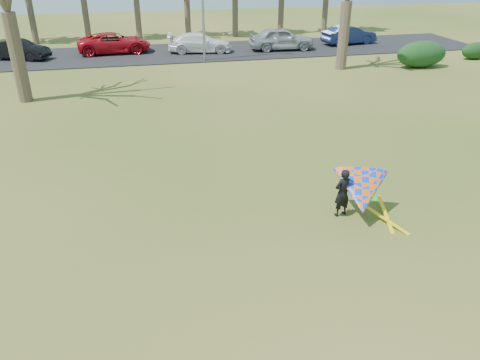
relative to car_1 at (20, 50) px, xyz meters
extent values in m
plane|color=#284D11|center=(10.02, -24.95, -0.70)|extent=(100.00, 100.00, 0.00)
cube|color=black|center=(10.02, 0.05, -0.67)|extent=(46.00, 7.00, 0.06)
cylinder|color=#46382A|center=(2.02, -9.95, 1.40)|extent=(0.64, 0.64, 4.20)
cylinder|color=#473B2B|center=(20.02, -6.95, 1.29)|extent=(0.64, 0.64, 3.99)
ellipsoid|color=#143716|center=(25.05, -7.67, 0.12)|extent=(3.28, 1.49, 1.64)
ellipsoid|color=black|center=(30.02, -6.30, -0.14)|extent=(2.02, 0.95, 1.12)
imported|color=black|center=(0.00, 0.00, 0.00)|extent=(4.12, 2.75, 1.28)
imported|color=#B10E18|center=(6.14, 0.84, 0.06)|extent=(5.18, 2.63, 1.40)
imported|color=white|center=(12.11, -0.22, 0.01)|extent=(4.73, 2.45, 1.31)
imported|color=#969CA3|center=(18.04, -0.64, 0.15)|extent=(4.78, 2.17, 1.59)
imported|color=navy|center=(23.81, 0.37, 0.06)|extent=(4.41, 2.12, 1.39)
imported|color=black|center=(12.80, -23.60, 0.01)|extent=(0.60, 0.47, 1.43)
cone|color=#053AF1|center=(13.25, -23.85, 0.15)|extent=(2.13, 2.39, 2.02)
cube|color=#0CBF19|center=(13.37, -23.93, 0.10)|extent=(0.62, 0.60, 0.24)
cube|color=yellow|center=(13.80, -24.20, -0.69)|extent=(0.85, 1.66, 0.28)
cube|color=yellow|center=(14.00, -24.00, -0.69)|extent=(0.56, 1.76, 0.22)
camera|label=1|loc=(7.52, -34.23, 6.19)|focal=35.00mm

